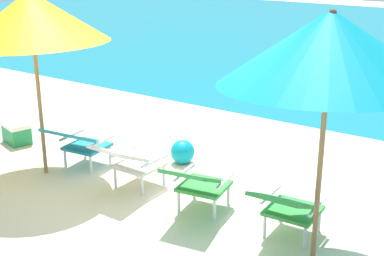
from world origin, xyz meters
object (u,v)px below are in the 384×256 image
lounge_chair_far_left (78,142)px  beach_umbrella_right (330,48)px  beach_umbrella_left (32,17)px  cooler_box (17,133)px  lounge_chair_far_right (287,206)px  lounge_chair_near_left (130,160)px  lounge_chair_near_right (198,182)px  beach_ball (183,152)px

lounge_chair_far_left → beach_umbrella_right: size_ratio=0.33×
beach_umbrella_left → cooler_box: bearing=156.5°
lounge_chair_far_right → beach_umbrella_left: 3.78m
lounge_chair_far_left → lounge_chair_far_right: 3.09m
lounge_chair_near_left → beach_umbrella_left: beach_umbrella_left is taller
lounge_chair_near_right → beach_ball: lounge_chair_near_right is taller
beach_umbrella_left → beach_umbrella_right: bearing=0.0°
lounge_chair_far_right → cooler_box: lounge_chair_far_right is taller
lounge_chair_near_left → lounge_chair_near_right: (1.03, -0.06, 0.00)m
beach_umbrella_right → lounge_chair_far_left: bearing=174.8°
beach_umbrella_right → beach_umbrella_left: bearing=-180.0°
beach_ball → lounge_chair_near_left: bearing=-91.7°
lounge_chair_near_right → beach_umbrella_right: beach_umbrella_right is taller
lounge_chair_far_left → lounge_chair_near_right: same height
lounge_chair_near_left → lounge_chair_far_right: 2.10m
lounge_chair_near_right → lounge_chair_far_right: 1.07m
lounge_chair_near_left → beach_umbrella_left: bearing=-171.2°
cooler_box → beach_umbrella_right: bearing=-6.1°
lounge_chair_near_left → beach_ball: 1.11m
beach_umbrella_right → beach_ball: bearing=152.2°
lounge_chair_far_left → beach_umbrella_left: size_ratio=0.38×
lounge_chair_near_right → beach_umbrella_left: size_ratio=0.39×
beach_umbrella_right → lounge_chair_near_left: bearing=175.4°
lounge_chair_near_right → cooler_box: (-3.57, 0.40, -0.24)m
lounge_chair_far_left → lounge_chair_near_right: size_ratio=0.98×
lounge_chair_near_right → lounge_chair_far_left: bearing=174.9°
lounge_chair_near_left → cooler_box: 2.57m
lounge_chair_far_left → lounge_chair_near_left: same height
lounge_chair_far_left → lounge_chair_far_right: same height
lounge_chair_far_right → beach_ball: lounge_chair_far_right is taller
cooler_box → beach_ball: bearing=16.1°
lounge_chair_far_left → lounge_chair_near_left: (0.98, -0.12, 0.00)m
lounge_chair_far_left → lounge_chair_near_right: (2.02, -0.18, 0.00)m
lounge_chair_near_left → beach_umbrella_left: (-1.30, -0.20, 1.65)m
lounge_chair_far_left → beach_umbrella_right: bearing=-5.2°
lounge_chair_far_right → beach_umbrella_right: size_ratio=0.32×
lounge_chair_far_right → lounge_chair_near_right: bearing=-179.1°
beach_umbrella_left → lounge_chair_far_left: bearing=45.0°
lounge_chair_far_right → beach_umbrella_left: size_ratio=0.37×
beach_umbrella_right → cooler_box: bearing=173.9°
lounge_chair_far_left → beach_ball: bearing=43.6°
lounge_chair_far_left → beach_umbrella_right: (3.44, -0.32, 1.67)m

